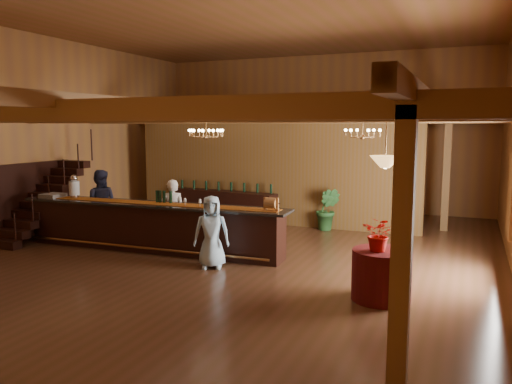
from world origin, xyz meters
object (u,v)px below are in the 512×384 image
at_px(raffle_drum, 271,203).
at_px(bartender, 173,213).
at_px(floor_plant, 328,209).
at_px(backbar_shelf, 225,206).
at_px(chandelier_left, 206,133).
at_px(pendant_lamp, 385,162).
at_px(beverage_dispenser, 74,187).
at_px(staff_second, 100,204).
at_px(tasting_bar, 151,226).
at_px(chandelier_right, 363,133).
at_px(guest, 212,232).
at_px(round_table, 381,275).

distance_m(raffle_drum, bartender, 2.95).
bearing_deg(floor_plant, backbar_shelf, -179.58).
xyz_separation_m(chandelier_left, pendant_lamp, (4.33, -1.66, -0.43)).
relative_size(beverage_dispenser, pendant_lamp, 0.67).
bearing_deg(staff_second, raffle_drum, 148.02).
distance_m(tasting_bar, floor_plant, 5.15).
height_order(chandelier_right, bartender, chandelier_right).
xyz_separation_m(tasting_bar, pendant_lamp, (5.69, -1.33, 1.82)).
bearing_deg(raffle_drum, tasting_bar, -178.21).
bearing_deg(backbar_shelf, tasting_bar, -82.03).
bearing_deg(staff_second, guest, 135.50).
distance_m(bartender, guest, 2.29).
bearing_deg(tasting_bar, pendant_lamp, -16.00).
distance_m(tasting_bar, pendant_lamp, 6.12).
bearing_deg(beverage_dispenser, pendant_lamp, -9.10).
relative_size(raffle_drum, floor_plant, 0.28).
distance_m(chandelier_left, bartender, 2.32).
xyz_separation_m(beverage_dispenser, bartender, (2.51, 0.68, -0.60)).
xyz_separation_m(raffle_drum, chandelier_left, (-1.72, 0.23, 1.50)).
bearing_deg(guest, tasting_bar, 138.65).
height_order(beverage_dispenser, guest, beverage_dispenser).
relative_size(backbar_shelf, pendant_lamp, 3.89).
height_order(beverage_dispenser, chandelier_right, chandelier_right).
xyz_separation_m(tasting_bar, round_table, (5.69, -1.33, -0.15)).
relative_size(beverage_dispenser, floor_plant, 0.49).
bearing_deg(staff_second, chandelier_right, 159.80).
bearing_deg(bartender, chandelier_right, 165.73).
bearing_deg(chandelier_left, bartender, 165.31).
distance_m(pendant_lamp, staff_second, 8.15).
distance_m(chandelier_left, guest, 2.43).
distance_m(raffle_drum, floor_plant, 3.93).
bearing_deg(bartender, chandelier_left, 142.28).
xyz_separation_m(tasting_bar, guest, (2.05, -0.75, 0.19)).
xyz_separation_m(backbar_shelf, staff_second, (-2.08, -3.29, 0.43)).
height_order(raffle_drum, bartender, bartender).
bearing_deg(guest, pendant_lamp, -30.59).
height_order(round_table, staff_second, staff_second).
bearing_deg(floor_plant, chandelier_left, -118.20).
bearing_deg(beverage_dispenser, round_table, -9.10).
relative_size(chandelier_left, floor_plant, 0.65).
distance_m(chandelier_right, pendant_lamp, 2.85).
distance_m(beverage_dispenser, staff_second, 0.90).
relative_size(round_table, staff_second, 0.55).
distance_m(round_table, chandelier_right, 3.71).
relative_size(chandelier_left, pendant_lamp, 0.89).
distance_m(pendant_lamp, floor_plant, 6.07).
xyz_separation_m(beverage_dispenser, staff_second, (0.22, 0.69, -0.52)).
relative_size(chandelier_left, staff_second, 0.44).
height_order(beverage_dispenser, raffle_drum, beverage_dispenser).
height_order(guest, floor_plant, guest).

